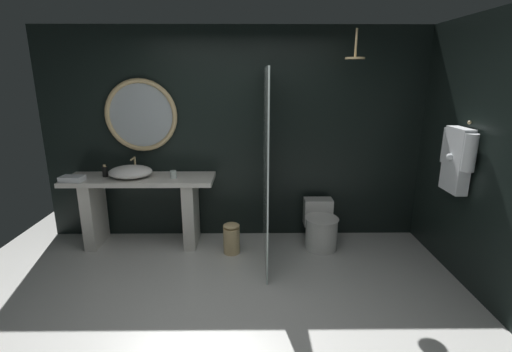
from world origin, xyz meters
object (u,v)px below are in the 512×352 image
object	(u,v)px
tumbler_cup	(173,174)
toilet	(320,227)
rain_shower_head	(355,56)
folded_hand_towel	(72,179)
vessel_sink	(131,172)
waste_bin	(232,238)
soap_dispenser	(105,171)
round_wall_mirror	(141,115)
hanging_bathrobe	(457,157)

from	to	relation	value
tumbler_cup	toilet	world-z (taller)	tumbler_cup
rain_shower_head	folded_hand_towel	bearing A→B (deg)	179.17
vessel_sink	tumbler_cup	size ratio (longest dim) A/B	5.59
vessel_sink	waste_bin	distance (m)	1.43
soap_dispenser	toilet	distance (m)	2.68
toilet	folded_hand_towel	xyz separation A→B (m)	(-2.89, -0.09, 0.64)
vessel_sink	folded_hand_towel	size ratio (longest dim) A/B	1.99
vessel_sink	round_wall_mirror	xyz separation A→B (m)	(0.10, 0.28, 0.63)
vessel_sink	tumbler_cup	distance (m)	0.51
waste_bin	soap_dispenser	bearing A→B (deg)	169.17
rain_shower_head	folded_hand_towel	xyz separation A→B (m)	(-3.14, 0.05, -1.34)
vessel_sink	tumbler_cup	xyz separation A→B (m)	(0.51, -0.03, -0.03)
soap_dispenser	rain_shower_head	size ratio (longest dim) A/B	0.48
vessel_sink	toilet	xyz separation A→B (m)	(2.27, -0.06, -0.68)
vessel_sink	soap_dispenser	bearing A→B (deg)	171.12
hanging_bathrobe	toilet	bearing A→B (deg)	152.03
tumbler_cup	folded_hand_towel	distance (m)	1.14
toilet	waste_bin	size ratio (longest dim) A/B	1.63
hanging_bathrobe	tumbler_cup	bearing A→B (deg)	167.32
folded_hand_towel	waste_bin	bearing A→B (deg)	-2.88
tumbler_cup	waste_bin	bearing A→B (deg)	-17.31
soap_dispenser	rain_shower_head	xyz separation A→B (m)	(2.84, -0.24, 1.30)
tumbler_cup	rain_shower_head	size ratio (longest dim) A/B	0.30
waste_bin	round_wall_mirror	bearing A→B (deg)	154.86
folded_hand_towel	round_wall_mirror	bearing A→B (deg)	30.47
round_wall_mirror	hanging_bathrobe	size ratio (longest dim) A/B	1.23
tumbler_cup	waste_bin	size ratio (longest dim) A/B	0.24
round_wall_mirror	folded_hand_towel	distance (m)	1.07
tumbler_cup	rain_shower_head	bearing A→B (deg)	-4.77
folded_hand_towel	hanging_bathrobe	bearing A→B (deg)	-7.57
round_wall_mirror	waste_bin	size ratio (longest dim) A/B	2.35
rain_shower_head	hanging_bathrobe	size ratio (longest dim) A/B	0.43
tumbler_cup	vessel_sink	bearing A→B (deg)	177.06
vessel_sink	hanging_bathrobe	size ratio (longest dim) A/B	0.71
vessel_sink	folded_hand_towel	xyz separation A→B (m)	(-0.62, -0.15, -0.04)
tumbler_cup	soap_dispenser	xyz separation A→B (m)	(-0.83, 0.08, 0.02)
round_wall_mirror	soap_dispenser	bearing A→B (deg)	-151.65
toilet	tumbler_cup	bearing A→B (deg)	179.01
rain_shower_head	waste_bin	distance (m)	2.43
tumbler_cup	waste_bin	xyz separation A→B (m)	(0.68, -0.21, -0.72)
soap_dispenser	folded_hand_towel	bearing A→B (deg)	-146.75
waste_bin	folded_hand_towel	distance (m)	1.95
toilet	folded_hand_towel	distance (m)	2.96
tumbler_cup	folded_hand_towel	world-z (taller)	tumbler_cup
rain_shower_head	toilet	bearing A→B (deg)	151.22
tumbler_cup	soap_dispenser	world-z (taller)	soap_dispenser
waste_bin	hanging_bathrobe	bearing A→B (deg)	-11.25
waste_bin	folded_hand_towel	bearing A→B (deg)	177.12
vessel_sink	waste_bin	bearing A→B (deg)	-11.35
soap_dispenser	folded_hand_towel	xyz separation A→B (m)	(-0.30, -0.20, -0.03)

